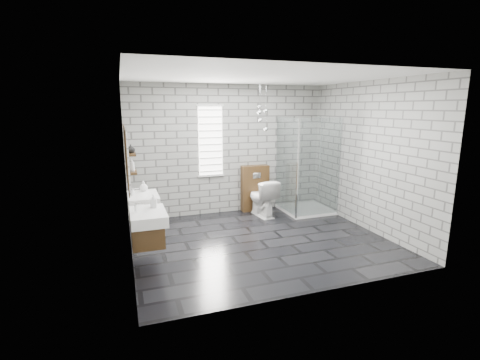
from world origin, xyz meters
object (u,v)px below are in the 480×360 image
cistern_panel (255,188)px  shower_enclosure (305,190)px  vanity_left (145,218)px  toilet (262,198)px  vanity_right (141,200)px

cistern_panel → shower_enclosure: shower_enclosure is taller
vanity_left → shower_enclosure: (3.41, 1.68, -0.25)m
shower_enclosure → toilet: 0.95m
cistern_panel → vanity_right: bearing=-153.6°
vanity_left → vanity_right: size_ratio=1.00×
vanity_left → cistern_panel: vanity_left is taller
vanity_left → toilet: bearing=35.9°
vanity_right → cistern_panel: (2.47, 1.22, -0.26)m
vanity_right → toilet: vanity_right is taller
vanity_right → cistern_panel: bearing=26.4°
vanity_left → cistern_panel: bearing=41.7°
vanity_left → cistern_panel: size_ratio=1.57×
cistern_panel → toilet: 0.43m
vanity_right → vanity_left: bearing=-90.0°
cistern_panel → shower_enclosure: size_ratio=0.49×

